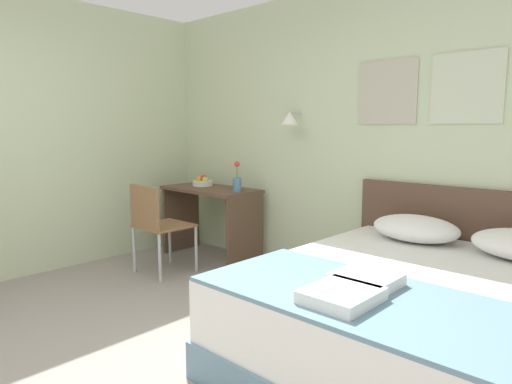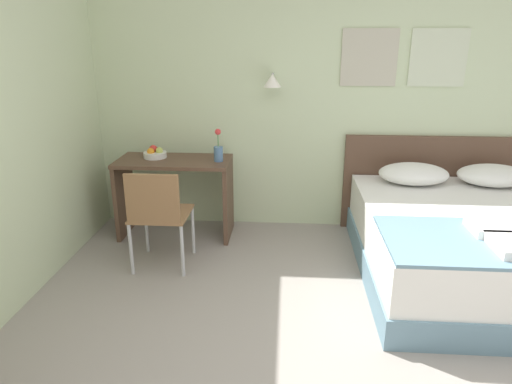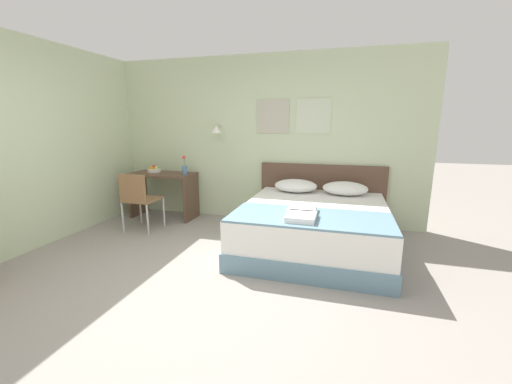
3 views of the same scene
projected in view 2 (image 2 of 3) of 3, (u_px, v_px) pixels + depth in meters
wall_back at (330, 97)px, 4.44m from camera, size 5.43×0.31×2.65m
bed at (477, 246)px, 3.67m from camera, size 1.81×2.00×0.58m
headboard at (440, 184)px, 4.58m from camera, size 1.93×0.06×0.97m
pillow_left at (413, 174)px, 4.26m from camera, size 0.64×0.45×0.19m
pillow_right at (493, 175)px, 4.21m from camera, size 0.64×0.45×0.19m
folded_towel_near_foot at (494, 228)px, 3.15m from camera, size 0.31×0.28×0.06m
desk at (175, 184)px, 4.44m from camera, size 1.08×0.54×0.77m
desk_chair at (158, 211)px, 3.74m from camera, size 0.47×0.47×0.88m
fruit_bowl at (155, 153)px, 4.42m from camera, size 0.22×0.22×0.12m
flower_vase at (218, 151)px, 4.27m from camera, size 0.09×0.09×0.31m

